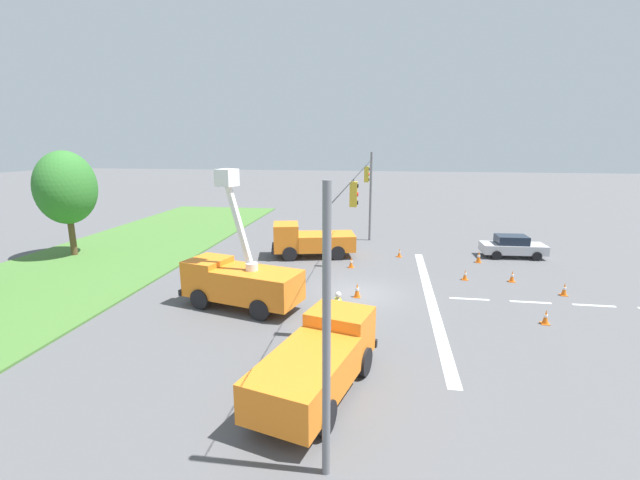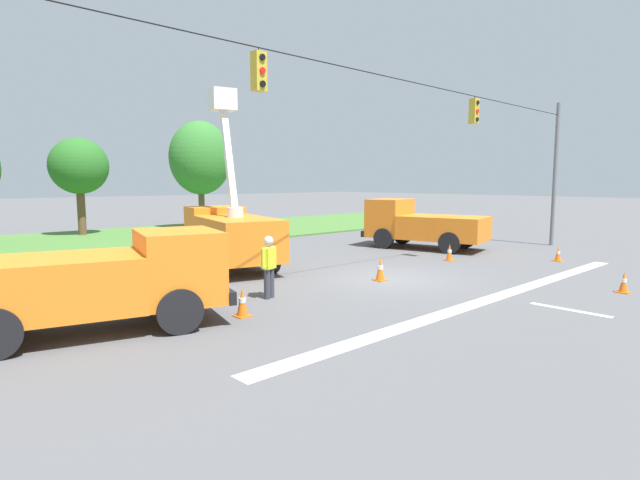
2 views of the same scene
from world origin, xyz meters
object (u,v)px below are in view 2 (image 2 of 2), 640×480
(utility_truck_support_far, at_px, (94,281))
(traffic_cone_foreground_left, at_px, (450,252))
(tree_centre, at_px, (79,167))
(utility_truck_bucket_lift, at_px, (229,231))
(tree_east, at_px, (200,158))
(traffic_cone_near_bucket, at_px, (624,282))
(utility_truck_support_near, at_px, (420,224))
(traffic_cone_far_right, at_px, (558,254))
(road_worker, at_px, (269,263))
(traffic_cone_mid_right, at_px, (380,269))
(traffic_cone_lane_edge_a, at_px, (242,302))

(utility_truck_support_far, height_order, traffic_cone_foreground_left, utility_truck_support_far)
(tree_centre, distance_m, utility_truck_bucket_lift, 15.62)
(tree_east, distance_m, traffic_cone_foreground_left, 20.34)
(utility_truck_support_far, xyz_separation_m, traffic_cone_near_bucket, (12.80, -6.74, -0.84))
(utility_truck_support_near, distance_m, traffic_cone_far_right, 6.45)
(road_worker, distance_m, traffic_cone_mid_right, 4.30)
(tree_east, relative_size, traffic_cone_near_bucket, 11.65)
(utility_truck_bucket_lift, relative_size, utility_truck_support_near, 1.08)
(traffic_cone_near_bucket, height_order, traffic_cone_lane_edge_a, traffic_cone_lane_edge_a)
(tree_east, height_order, traffic_cone_near_bucket, tree_east)
(traffic_cone_near_bucket, bearing_deg, traffic_cone_foreground_left, 77.65)
(utility_truck_support_far, distance_m, traffic_cone_lane_edge_a, 3.36)
(utility_truck_bucket_lift, relative_size, traffic_cone_near_bucket, 10.59)
(traffic_cone_far_right, bearing_deg, road_worker, 167.01)
(utility_truck_bucket_lift, distance_m, utility_truck_support_near, 10.10)
(tree_centre, bearing_deg, traffic_cone_near_bucket, -76.48)
(tree_centre, height_order, utility_truck_support_near, tree_centre)
(tree_centre, relative_size, utility_truck_support_far, 0.92)
(tree_east, distance_m, traffic_cone_mid_right, 21.71)
(road_worker, height_order, traffic_cone_mid_right, road_worker)
(tree_centre, bearing_deg, traffic_cone_far_right, -64.46)
(tree_east, distance_m, utility_truck_bucket_lift, 17.10)
(traffic_cone_foreground_left, xyz_separation_m, traffic_cone_lane_edge_a, (-11.27, -1.32, 0.01))
(utility_truck_support_far, xyz_separation_m, road_worker, (4.70, -0.09, -0.14))
(utility_truck_support_near, distance_m, traffic_cone_near_bucket, 10.80)
(traffic_cone_lane_edge_a, bearing_deg, tree_centre, 81.41)
(utility_truck_bucket_lift, xyz_separation_m, traffic_cone_far_right, (10.76, -8.00, -1.12))
(utility_truck_support_near, distance_m, traffic_cone_lane_edge_a, 14.37)
(utility_truck_bucket_lift, bearing_deg, traffic_cone_foreground_left, -32.42)
(tree_east, distance_m, utility_truck_support_near, 17.24)
(traffic_cone_foreground_left, bearing_deg, utility_truck_support_far, -179.46)
(tree_east, xyz_separation_m, traffic_cone_lane_edge_a, (-11.12, -21.14, -4.52))
(traffic_cone_mid_right, bearing_deg, road_worker, 172.75)
(traffic_cone_mid_right, xyz_separation_m, traffic_cone_far_right, (8.53, -2.41, -0.09))
(road_worker, bearing_deg, traffic_cone_lane_edge_a, -146.64)
(utility_truck_bucket_lift, relative_size, traffic_cone_lane_edge_a, 9.41)
(traffic_cone_foreground_left, relative_size, traffic_cone_far_right, 1.13)
(traffic_cone_foreground_left, bearing_deg, traffic_cone_far_right, -45.13)
(traffic_cone_lane_edge_a, xyz_separation_m, traffic_cone_far_right, (14.42, -1.85, -0.06))
(tree_centre, bearing_deg, traffic_cone_foreground_left, -68.36)
(utility_truck_support_far, distance_m, traffic_cone_foreground_left, 14.33)
(utility_truck_support_far, distance_m, traffic_cone_far_right, 17.74)
(road_worker, xyz_separation_m, traffic_cone_far_right, (12.76, -2.94, -0.71))
(utility_truck_support_near, xyz_separation_m, traffic_cone_far_right, (0.80, -6.34, -0.89))
(traffic_cone_near_bucket, height_order, traffic_cone_far_right, traffic_cone_near_bucket)
(tree_centre, bearing_deg, utility_truck_support_far, -107.19)
(traffic_cone_foreground_left, xyz_separation_m, traffic_cone_near_bucket, (-1.51, -6.88, -0.04))
(utility_truck_bucket_lift, height_order, traffic_cone_foreground_left, utility_truck_bucket_lift)
(utility_truck_bucket_lift, height_order, traffic_cone_near_bucket, utility_truck_bucket_lift)
(traffic_cone_far_right, bearing_deg, tree_centre, 115.54)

